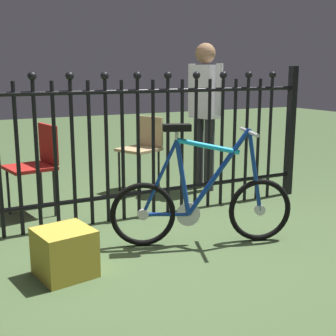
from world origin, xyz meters
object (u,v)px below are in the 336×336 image
at_px(bicycle, 202,203).
at_px(person_visitor, 205,105).
at_px(chair_red, 38,160).
at_px(display_crate, 65,252).
at_px(chair_tan, 143,145).

distance_m(bicycle, person_visitor, 1.74).
bearing_deg(chair_red, bicycle, -54.20).
xyz_separation_m(chair_red, display_crate, (-0.13, -1.38, -0.34)).
xyz_separation_m(chair_red, chair_tan, (1.20, 0.37, 0.00)).
bearing_deg(chair_tan, bicycle, -98.93).
distance_m(chair_tan, person_visitor, 0.79).
height_order(bicycle, person_visitor, person_visitor).
relative_size(chair_red, chair_tan, 1.02).
relative_size(chair_tan, display_crate, 2.40).
bearing_deg(person_visitor, bicycle, -121.74).
height_order(chair_red, person_visitor, person_visitor).
bearing_deg(chair_tan, person_visitor, -25.51).
distance_m(chair_red, display_crate, 1.43).
height_order(chair_red, display_crate, chair_red).
bearing_deg(display_crate, bicycle, 4.50).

